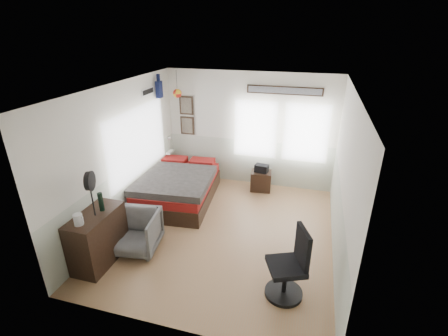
{
  "coord_description": "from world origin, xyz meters",
  "views": [
    {
      "loc": [
        1.41,
        -4.97,
        3.61
      ],
      "look_at": [
        -0.1,
        0.4,
        1.15
      ],
      "focal_mm": 26.0,
      "sensor_mm": 36.0,
      "label": 1
    }
  ],
  "objects_px": {
    "nightstand": "(261,181)",
    "task_chair": "(290,269)",
    "bed": "(178,187)",
    "dresser": "(98,238)",
    "armchair": "(136,232)"
  },
  "relations": [
    {
      "from": "task_chair",
      "to": "bed",
      "type": "bearing_deg",
      "value": 117.6
    },
    {
      "from": "armchair",
      "to": "task_chair",
      "type": "height_order",
      "value": "task_chair"
    },
    {
      "from": "task_chair",
      "to": "armchair",
      "type": "bearing_deg",
      "value": 149.53
    },
    {
      "from": "dresser",
      "to": "task_chair",
      "type": "xyz_separation_m",
      "value": [
        3.07,
        0.09,
        -0.0
      ]
    },
    {
      "from": "armchair",
      "to": "bed",
      "type": "bearing_deg",
      "value": 81.52
    },
    {
      "from": "bed",
      "to": "nightstand",
      "type": "xyz_separation_m",
      "value": [
        1.69,
        1.0,
        -0.09
      ]
    },
    {
      "from": "nightstand",
      "to": "dresser",
      "type": "bearing_deg",
      "value": -128.9
    },
    {
      "from": "nightstand",
      "to": "task_chair",
      "type": "height_order",
      "value": "task_chair"
    },
    {
      "from": "dresser",
      "to": "armchair",
      "type": "bearing_deg",
      "value": 45.58
    },
    {
      "from": "nightstand",
      "to": "task_chair",
      "type": "relative_size",
      "value": 0.42
    },
    {
      "from": "bed",
      "to": "nightstand",
      "type": "relative_size",
      "value": 4.74
    },
    {
      "from": "nightstand",
      "to": "task_chair",
      "type": "xyz_separation_m",
      "value": [
        0.95,
        -3.16,
        0.22
      ]
    },
    {
      "from": "bed",
      "to": "nightstand",
      "type": "distance_m",
      "value": 1.96
    },
    {
      "from": "dresser",
      "to": "task_chair",
      "type": "distance_m",
      "value": 3.07
    },
    {
      "from": "bed",
      "to": "task_chair",
      "type": "distance_m",
      "value": 3.4
    }
  ]
}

